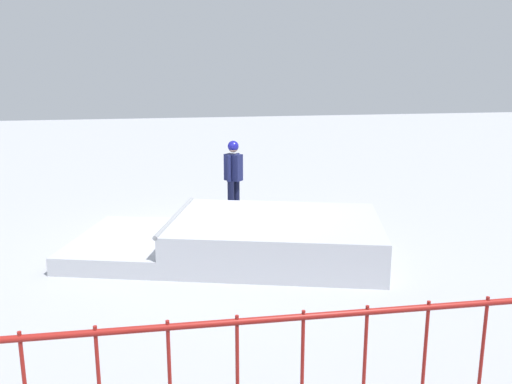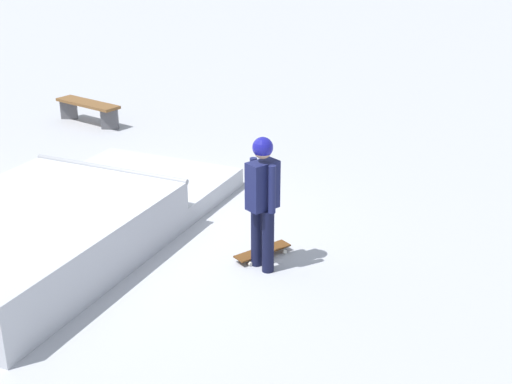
{
  "view_description": "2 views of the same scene",
  "coord_description": "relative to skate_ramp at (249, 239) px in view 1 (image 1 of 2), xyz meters",
  "views": [
    {
      "loc": [
        1.08,
        9.64,
        3.18
      ],
      "look_at": [
        -1.05,
        -0.24,
        0.9
      ],
      "focal_mm": 36.75,
      "sensor_mm": 36.0,
      "label": 1
    },
    {
      "loc": [
        -8.46,
        -2.63,
        4.14
      ],
      "look_at": [
        -0.81,
        -1.79,
        1.0
      ],
      "focal_mm": 47.82,
      "sensor_mm": 36.0,
      "label": 2
    }
  ],
  "objects": [
    {
      "name": "ground_plane",
      "position": [
        0.68,
        -0.92,
        -0.32
      ],
      "size": [
        60.0,
        60.0,
        0.0
      ],
      "primitive_type": "plane",
      "color": "#A8AAB2"
    },
    {
      "name": "skate_ramp",
      "position": [
        0.0,
        0.0,
        0.0
      ],
      "size": [
        5.94,
        4.14,
        0.74
      ],
      "rotation": [
        0.0,
        0.0,
        -0.31
      ],
      "color": "#B0B3BB",
      "rests_on": "ground"
    },
    {
      "name": "skater",
      "position": [
        -0.2,
        -2.8,
        0.69
      ],
      "size": [
        0.43,
        0.42,
        1.73
      ],
      "rotation": [
        0.0,
        0.0,
        5.51
      ],
      "color": "black",
      "rests_on": "ground"
    },
    {
      "name": "skateboard",
      "position": [
        0.1,
        -2.77,
        -0.24
      ],
      "size": [
        0.69,
        0.72,
        0.09
      ],
      "rotation": [
        0.0,
        0.0,
        5.47
      ],
      "color": "#593314",
      "rests_on": "ground"
    }
  ]
}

